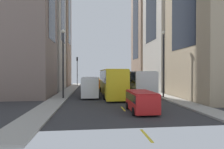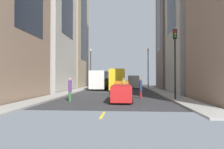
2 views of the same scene
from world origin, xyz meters
name	(u,v)px [view 1 (image 1 of 2)]	position (x,y,z in m)	size (l,w,h in m)	color
ground_plane	(109,92)	(0.00, 0.00, 0.00)	(39.40, 39.40, 0.00)	#333335
sidewalk_west	(148,91)	(-6.66, 0.00, 0.07)	(2.08, 44.00, 0.15)	#9E9B93
sidewalk_east	(67,92)	(6.66, 0.00, 0.07)	(2.08, 44.00, 0.15)	#9E9B93
lane_stripe_0	(101,84)	(0.00, -21.00, 0.01)	(0.16, 2.00, 0.01)	yellow
lane_stripe_1	(103,86)	(0.00, -14.00, 0.01)	(0.16, 2.00, 0.01)	yellow
lane_stripe_2	(105,88)	(0.00, -7.00, 0.01)	(0.16, 2.00, 0.01)	yellow
lane_stripe_3	(109,92)	(0.00, 0.00, 0.01)	(0.16, 2.00, 0.01)	yellow
lane_stripe_4	(114,98)	(0.00, 7.00, 0.01)	(0.16, 2.00, 0.01)	yellow
lane_stripe_5	(123,109)	(0.00, 14.00, 0.01)	(0.16, 2.00, 0.01)	yellow
lane_stripe_6	(146,135)	(0.00, 21.00, 0.01)	(0.16, 2.00, 0.01)	yellow
building_west_0	(148,27)	(-11.02, -14.38, 14.38)	(6.31, 9.69, 28.76)	#937760
city_bus_white	(135,81)	(-3.36, 4.16, 2.01)	(2.81, 12.04, 3.35)	silver
streetcar_yellow	(111,80)	(0.01, 3.88, 2.13)	(2.70, 14.44, 3.59)	yellow
delivery_van_white	(90,86)	(2.95, 5.87, 1.51)	(2.26, 5.35, 2.58)	white
car_orange_0	(101,83)	(0.88, -7.17, 1.02)	(1.89, 4.70, 1.73)	orange
car_red_1	(141,100)	(-1.25, 15.41, 0.99)	(2.00, 4.00, 1.68)	red
car_red_2	(99,82)	(1.00, -14.82, 0.90)	(1.91, 4.60, 1.51)	red
pedestrian_waiting_curb	(118,81)	(-3.73, -15.08, 1.17)	(0.31, 0.31, 2.17)	#336B38
pedestrian_walking_far	(99,82)	(1.15, -11.63, 1.15)	(0.37, 0.37, 2.17)	#336B38
pedestrian_crossing_mid	(91,82)	(2.95, -12.17, 1.12)	(0.32, 0.32, 2.10)	maroon
traffic_light_near_corner	(77,66)	(6.02, -13.98, 4.69)	(0.32, 0.44, 6.61)	black
streetlamp_near	(163,57)	(-6.12, 7.85, 5.07)	(0.44, 0.44, 8.19)	black
streetlamp_far	(63,57)	(6.12, 7.37, 5.07)	(0.44, 0.44, 8.19)	black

